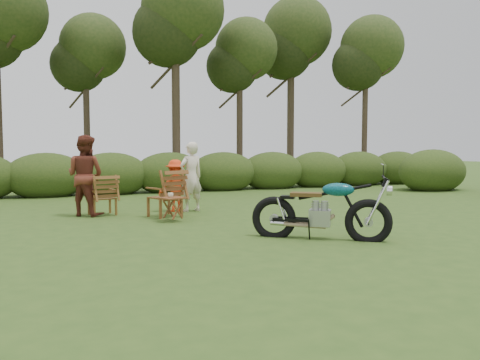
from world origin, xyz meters
name	(u,v)px	position (x,y,z in m)	size (l,w,h in m)	color
ground	(296,237)	(0.00, 0.00, 0.00)	(80.00, 80.00, 0.00)	#2F4D19
tree_line	(178,85)	(0.50, 9.74, 3.81)	(22.52, 11.62, 8.14)	#3B2D20
motorcycle	(320,239)	(0.31, -0.28, 0.00)	(2.22, 0.85, 1.27)	#0B8699
lawn_chair_right	(165,217)	(-1.53, 3.24, 0.00)	(0.72, 0.72, 1.04)	brown
lawn_chair_left	(103,215)	(-2.81, 4.02, 0.00)	(0.63, 0.63, 0.91)	brown
side_table	(173,209)	(-1.54, 2.48, 0.26)	(0.50, 0.42, 0.51)	#602E18
cup	(171,195)	(-1.58, 2.52, 0.56)	(0.12, 0.12, 0.09)	beige
adult_a	(191,211)	(-0.74, 3.85, 0.00)	(0.61, 0.40, 1.68)	beige
adult_b	(86,216)	(-3.16, 4.08, 0.00)	(0.89, 0.69, 1.83)	maroon
child	(176,211)	(-1.10, 3.96, 0.00)	(0.81, 0.47, 1.26)	red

